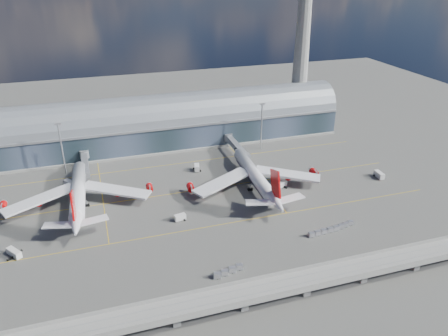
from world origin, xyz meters
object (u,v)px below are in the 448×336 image
object	(u,v)px
service_truck_3	(379,175)
service_truck_2	(280,185)
cargo_train_0	(229,271)
cargo_train_1	(324,231)
service_truck_0	(14,253)
floodlight_mast_right	(262,125)
floodlight_mast_left	(62,147)
service_truck_5	(69,184)
control_tower	(302,39)
cargo_train_2	(346,225)
airliner_right	(256,177)
airliner_left	(78,194)
service_truck_4	(197,168)
service_truck_1	(180,217)

from	to	relation	value
service_truck_3	service_truck_2	bearing A→B (deg)	178.27
cargo_train_0	cargo_train_1	distance (m)	42.53
service_truck_2	service_truck_0	bearing A→B (deg)	78.17
floodlight_mast_right	floodlight_mast_left	bearing A→B (deg)	180.00
service_truck_5	cargo_train_0	xyz separation A→B (m)	(49.09, -79.42, -0.48)
control_tower	cargo_train_1	size ratio (longest dim) A/B	7.70
service_truck_5	cargo_train_2	distance (m)	120.74
control_tower	airliner_right	xyz separation A→B (m)	(-54.13, -68.58, -46.36)
airliner_left	cargo_train_0	bearing A→B (deg)	-50.90
service_truck_5	cargo_train_0	size ratio (longest dim) A/B	0.54
floodlight_mast_right	service_truck_3	xyz separation A→B (m)	(39.63, -49.22, -12.15)
airliner_right	service_truck_3	size ratio (longest dim) A/B	10.45
service_truck_3	airliner_left	bearing A→B (deg)	177.36
service_truck_2	service_truck_4	bearing A→B (deg)	25.80
airliner_left	service_truck_1	distance (m)	44.47
control_tower	airliner_left	distance (m)	150.33
service_truck_1	service_truck_4	size ratio (longest dim) A/B	0.87
service_truck_5	cargo_train_1	bearing A→B (deg)	-72.93
cargo_train_0	cargo_train_2	xyz separation A→B (m)	(51.51, 12.65, -0.11)
floodlight_mast_left	service_truck_2	size ratio (longest dim) A/B	3.50
service_truck_1	cargo_train_0	size ratio (longest dim) A/B	0.42
airliner_right	cargo_train_2	world-z (taller)	airliner_right
airliner_right	cargo_train_1	size ratio (longest dim) A/B	4.80
service_truck_1	cargo_train_0	world-z (taller)	service_truck_1
floodlight_mast_right	service_truck_0	xyz separation A→B (m)	(-116.43, -62.38, -12.26)
floodlight_mast_left	cargo_train_0	xyz separation A→B (m)	(50.74, -93.58, -12.67)
cargo_train_1	cargo_train_2	world-z (taller)	cargo_train_1
airliner_left	service_truck_3	bearing A→B (deg)	-4.49
floodlight_mast_left	service_truck_3	xyz separation A→B (m)	(139.63, -49.22, -12.15)
service_truck_0	floodlight_mast_right	bearing A→B (deg)	-8.00
service_truck_3	cargo_train_0	bearing A→B (deg)	-149.30
control_tower	cargo_train_1	world-z (taller)	control_tower
cargo_train_1	airliner_left	bearing A→B (deg)	65.21
airliner_left	cargo_train_2	xyz separation A→B (m)	(96.63, -47.74, -4.77)
control_tower	cargo_train_1	bearing A→B (deg)	-111.33
service_truck_2	service_truck_4	world-z (taller)	service_truck_4
service_truck_0	service_truck_4	xyz separation A→B (m)	(76.85, 46.79, 0.10)
floodlight_mast_left	cargo_train_2	size ratio (longest dim) A/B	3.46
service_truck_3	service_truck_4	bearing A→B (deg)	161.18
service_truck_1	service_truck_2	distance (m)	50.20
service_truck_1	control_tower	bearing A→B (deg)	-57.96
service_truck_0	service_truck_5	xyz separation A→B (m)	(18.09, 48.22, 0.07)
cargo_train_0	airliner_left	bearing A→B (deg)	50.03
service_truck_0	service_truck_1	bearing A→B (deg)	-31.14
airliner_right	cargo_train_1	xyz separation A→B (m)	(10.95, -41.98, -4.36)
airliner_left	service_truck_1	size ratio (longest dim) A/B	13.71
control_tower	floodlight_mast_right	world-z (taller)	control_tower
control_tower	service_truck_3	bearing A→B (deg)	-86.57
service_truck_2	service_truck_5	world-z (taller)	service_truck_5
service_truck_1	service_truck_2	bearing A→B (deg)	-85.77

